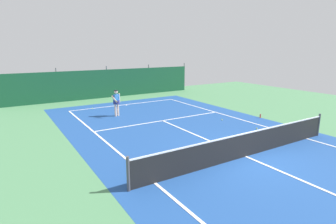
% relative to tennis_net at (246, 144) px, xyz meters
% --- Properties ---
extents(ground_plane, '(36.00, 36.00, 0.00)m').
position_rel_tennis_net_xyz_m(ground_plane, '(0.00, 0.00, -0.51)').
color(ground_plane, '#4C8456').
extents(court_surface, '(11.02, 26.60, 0.01)m').
position_rel_tennis_net_xyz_m(court_surface, '(0.00, 0.00, -0.51)').
color(court_surface, '#1E478C').
rests_on(court_surface, ground).
extents(tennis_net, '(10.12, 0.10, 1.10)m').
position_rel_tennis_net_xyz_m(tennis_net, '(0.00, 0.00, 0.00)').
color(tennis_net, black).
rests_on(tennis_net, ground).
extents(back_fence, '(16.30, 0.98, 2.70)m').
position_rel_tennis_net_xyz_m(back_fence, '(-0.00, 16.13, 0.16)').
color(back_fence, '#14472D').
rests_on(back_fence, ground).
extents(tennis_player, '(0.58, 0.82, 1.64)m').
position_rel_tennis_net_xyz_m(tennis_player, '(-1.84, 8.91, 0.45)').
color(tennis_player, beige).
rests_on(tennis_player, ground).
extents(tennis_ball_near_player, '(0.07, 0.07, 0.07)m').
position_rel_tennis_net_xyz_m(tennis_ball_near_player, '(-2.54, 11.87, -0.48)').
color(tennis_ball_near_player, '#CCDB33').
rests_on(tennis_ball_near_player, ground).
extents(tennis_ball_midcourt, '(0.07, 0.07, 0.07)m').
position_rel_tennis_net_xyz_m(tennis_ball_midcourt, '(3.05, 4.62, -0.48)').
color(tennis_ball_midcourt, '#CCDB33').
rests_on(tennis_ball_midcourt, ground).
extents(tennis_ball_by_sideline, '(0.07, 0.07, 0.07)m').
position_rel_tennis_net_xyz_m(tennis_ball_by_sideline, '(3.37, 2.31, -0.48)').
color(tennis_ball_by_sideline, '#CCDB33').
rests_on(tennis_ball_by_sideline, ground).
extents(parked_car, '(2.23, 4.31, 1.68)m').
position_rel_tennis_net_xyz_m(parked_car, '(3.26, 18.37, 0.33)').
color(parked_car, black).
rests_on(parked_car, ground).
extents(water_bottle, '(0.08, 0.08, 0.24)m').
position_rel_tennis_net_xyz_m(water_bottle, '(5.44, 3.81, -0.39)').
color(water_bottle, '#D84C38').
rests_on(water_bottle, ground).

